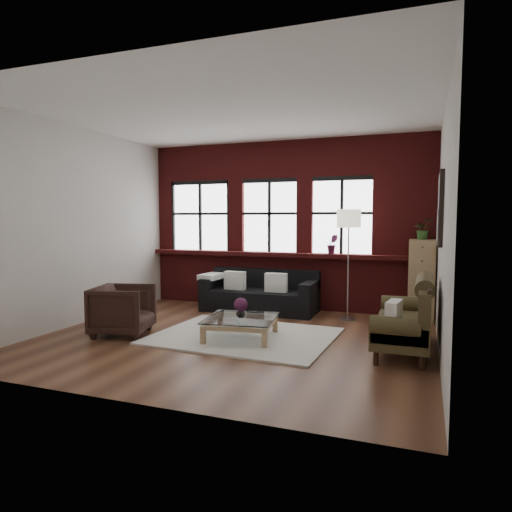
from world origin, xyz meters
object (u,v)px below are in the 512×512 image
(dark_sofa, at_px, (260,291))
(armchair, at_px, (123,310))
(coffee_table, at_px, (241,329))
(floor_lamp, at_px, (348,261))
(vintage_settee, at_px, (403,316))
(vase, at_px, (241,312))
(drawer_chest, at_px, (422,280))

(dark_sofa, distance_m, armchair, 2.66)
(coffee_table, height_order, floor_lamp, floor_lamp)
(vintage_settee, relative_size, armchair, 2.12)
(armchair, distance_m, vase, 1.79)
(dark_sofa, bearing_deg, coffee_table, -77.78)
(dark_sofa, xyz_separation_m, vintage_settee, (2.61, -1.71, 0.08))
(vintage_settee, bearing_deg, floor_lamp, 121.55)
(coffee_table, bearing_deg, dark_sofa, 102.22)
(armchair, bearing_deg, coffee_table, -93.76)
(dark_sofa, bearing_deg, vase, -77.78)
(coffee_table, bearing_deg, armchair, -168.43)
(floor_lamp, bearing_deg, drawer_chest, 17.71)
(vintage_settee, distance_m, floor_lamp, 1.93)
(vintage_settee, relative_size, drawer_chest, 1.25)
(vintage_settee, height_order, drawer_chest, drawer_chest)
(vintage_settee, bearing_deg, coffee_table, -173.89)
(vase, height_order, drawer_chest, drawer_chest)
(vase, bearing_deg, drawer_chest, 42.23)
(dark_sofa, relative_size, vase, 14.44)
(dark_sofa, height_order, vintage_settee, vintage_settee)
(coffee_table, bearing_deg, vintage_settee, 6.11)
(vintage_settee, height_order, armchair, vintage_settee)
(vase, bearing_deg, coffee_table, 0.00)
(armchair, bearing_deg, vase, -93.76)
(armchair, height_order, floor_lamp, floor_lamp)
(dark_sofa, distance_m, drawer_chest, 2.85)
(armchair, relative_size, drawer_chest, 0.59)
(dark_sofa, distance_m, vintage_settee, 3.12)
(armchair, xyz_separation_m, vase, (1.75, 0.36, 0.02))
(dark_sofa, relative_size, floor_lamp, 1.04)
(vase, relative_size, drawer_chest, 0.11)
(drawer_chest, distance_m, floor_lamp, 1.28)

